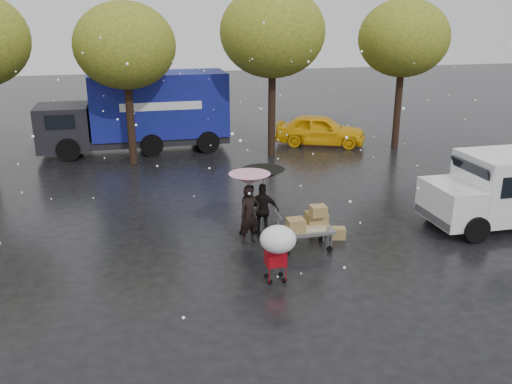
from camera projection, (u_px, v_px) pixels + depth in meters
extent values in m
plane|color=black|center=(280.00, 254.00, 14.33)|extent=(90.00, 90.00, 0.00)
imported|color=black|center=(250.00, 215.00, 14.79)|extent=(0.68, 0.54, 1.63)
imported|color=black|center=(251.00, 209.00, 15.48)|extent=(0.71, 0.55, 1.45)
imported|color=black|center=(263.00, 210.00, 15.27)|extent=(0.98, 0.64, 1.55)
cylinder|color=#4C4C4C|center=(250.00, 211.00, 14.76)|extent=(0.02, 0.02, 1.85)
cone|color=#C65187|center=(250.00, 179.00, 14.46)|extent=(1.13, 1.13, 0.30)
sphere|color=#4C4C4C|center=(250.00, 178.00, 14.45)|extent=(0.06, 0.06, 0.06)
cylinder|color=#4C4C4C|center=(263.00, 206.00, 15.23)|extent=(0.02, 0.02, 1.83)
cone|color=black|center=(263.00, 174.00, 14.93)|extent=(1.21, 1.21, 0.30)
sphere|color=#4C4C4C|center=(263.00, 173.00, 14.93)|extent=(0.06, 0.06, 0.06)
cube|color=slate|center=(305.00, 230.00, 14.47)|extent=(1.50, 0.80, 0.08)
cylinder|color=slate|center=(278.00, 224.00, 14.22)|extent=(0.04, 0.04, 0.60)
cube|color=olive|center=(316.00, 219.00, 14.56)|extent=(0.55, 0.45, 0.40)
cube|color=olive|center=(296.00, 225.00, 14.24)|extent=(0.45, 0.40, 0.35)
cube|color=olive|center=(318.00, 211.00, 14.21)|extent=(0.40, 0.35, 0.28)
cube|color=#C1B686|center=(307.00, 227.00, 14.45)|extent=(0.90, 0.55, 0.12)
cylinder|color=black|center=(287.00, 253.00, 14.19)|extent=(0.16, 0.05, 0.16)
cylinder|color=black|center=(280.00, 244.00, 14.78)|extent=(0.16, 0.05, 0.16)
cylinder|color=black|center=(330.00, 249.00, 14.46)|extent=(0.16, 0.05, 0.16)
cylinder|color=black|center=(321.00, 239.00, 15.05)|extent=(0.16, 0.05, 0.16)
cube|color=#9E0912|center=(276.00, 256.00, 12.74)|extent=(0.47, 0.41, 0.45)
cylinder|color=#9E0912|center=(278.00, 244.00, 12.45)|extent=(0.42, 0.02, 0.02)
cylinder|color=#4C4C4C|center=(278.00, 247.00, 12.47)|extent=(0.02, 0.02, 0.60)
ellipsoid|color=white|center=(278.00, 239.00, 12.40)|extent=(0.84, 0.84, 0.63)
cylinder|color=black|center=(270.00, 282.00, 12.74)|extent=(0.12, 0.04, 0.12)
cylinder|color=black|center=(266.00, 276.00, 13.04)|extent=(0.12, 0.04, 0.12)
cylinder|color=black|center=(284.00, 280.00, 12.82)|extent=(0.12, 0.04, 0.12)
cylinder|color=black|center=(281.00, 274.00, 13.12)|extent=(0.12, 0.04, 0.12)
cube|color=white|center=(452.00, 203.00, 15.63)|extent=(1.20, 1.95, 1.10)
cube|color=black|center=(472.00, 173.00, 15.48)|extent=(0.37, 1.70, 0.67)
cube|color=slate|center=(433.00, 217.00, 15.64)|extent=(0.12, 1.90, 0.25)
cylinder|color=black|center=(476.00, 229.00, 14.95)|extent=(0.76, 0.28, 0.76)
cylinder|color=black|center=(438.00, 206.00, 16.70)|extent=(0.76, 0.28, 0.76)
cube|color=navy|center=(159.00, 104.00, 24.42)|extent=(6.00, 2.50, 2.80)
cube|color=black|center=(64.00, 127.00, 23.74)|extent=(2.20, 2.40, 1.90)
cube|color=black|center=(139.00, 139.00, 24.69)|extent=(8.00, 2.30, 0.35)
cube|color=white|center=(161.00, 106.00, 23.22)|extent=(3.50, 0.03, 0.35)
cylinder|color=black|center=(68.00, 150.00, 22.97)|extent=(1.00, 0.30, 1.00)
cylinder|color=black|center=(72.00, 138.00, 25.09)|extent=(1.00, 0.30, 1.00)
cylinder|color=black|center=(208.00, 142.00, 24.32)|extent=(1.00, 0.30, 1.00)
cylinder|color=black|center=(201.00, 131.00, 26.44)|extent=(1.00, 0.30, 1.00)
cube|color=olive|center=(318.00, 225.00, 15.64)|extent=(0.65, 0.58, 0.48)
cube|color=olive|center=(338.00, 233.00, 15.28)|extent=(0.47, 0.41, 0.32)
imported|color=yellow|center=(320.00, 130.00, 25.69)|extent=(4.58, 3.24, 1.45)
cylinder|color=black|center=(130.00, 111.00, 22.03)|extent=(0.32, 0.32, 4.48)
ellipsoid|color=#465B1A|center=(125.00, 46.00, 21.21)|extent=(4.00, 4.00, 3.40)
cylinder|color=black|center=(272.00, 100.00, 23.31)|extent=(0.32, 0.32, 4.90)
ellipsoid|color=#465B1A|center=(273.00, 32.00, 22.42)|extent=(4.40, 4.40, 3.74)
cylinder|color=black|center=(398.00, 98.00, 24.71)|extent=(0.32, 0.32, 4.62)
ellipsoid|color=#465B1A|center=(404.00, 38.00, 23.86)|extent=(4.00, 4.00, 3.40)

